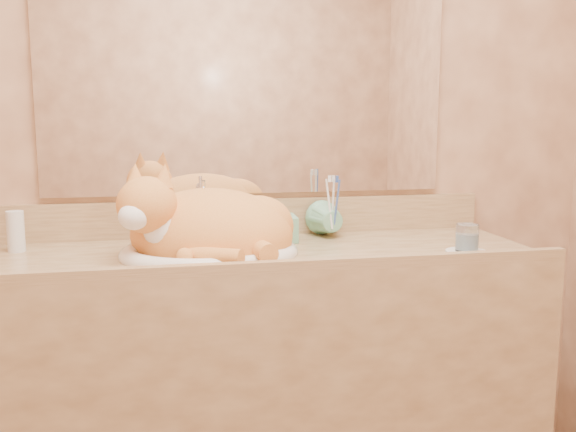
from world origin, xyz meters
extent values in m
cube|color=#956243|center=(0.00, 1.00, 1.25)|extent=(2.40, 0.02, 2.50)
cube|color=white|center=(0.00, 0.99, 1.39)|extent=(1.30, 0.02, 0.80)
imported|color=#70B38C|center=(0.09, 0.81, 0.94)|extent=(0.08, 0.09, 0.18)
imported|color=#70B38C|center=(0.25, 0.85, 0.90)|extent=(0.13, 0.13, 0.11)
cylinder|color=white|center=(0.57, 0.57, 0.85)|extent=(0.12, 0.12, 0.01)
cylinder|color=white|center=(0.57, 0.57, 0.90)|extent=(0.06, 0.06, 0.08)
cylinder|color=white|center=(-0.70, 0.86, 0.91)|extent=(0.05, 0.05, 0.12)
camera|label=1|loc=(-0.29, -1.09, 1.24)|focal=40.00mm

